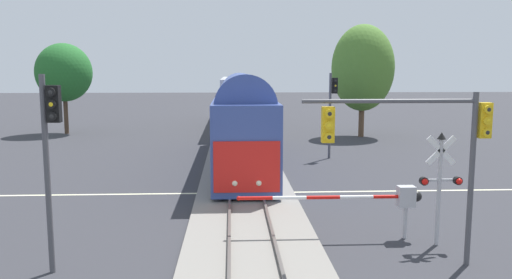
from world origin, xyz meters
name	(u,v)px	position (x,y,z in m)	size (l,w,h in m)	color
ground_plane	(245,193)	(0.00, 0.00, 0.00)	(220.00, 220.00, 0.00)	#333338
road_centre_stripe	(245,193)	(0.00, 0.00, 0.00)	(44.00, 0.20, 0.01)	beige
railway_track	(245,191)	(0.00, 0.00, 0.10)	(4.40, 80.00, 0.32)	gray
commuter_train	(239,107)	(0.00, 16.86, 2.79)	(3.04, 41.74, 5.16)	#384C93
crossing_gate_near	(385,199)	(4.48, -6.69, 1.39)	(6.21, 0.40, 1.80)	#B7B7BC
crossing_signal_mast	(440,177)	(6.02, -7.43, 2.26)	(1.36, 0.44, 3.70)	#B2B2B7
traffic_signal_near_right	(423,136)	(4.74, -9.13, 3.81)	(5.35, 0.38, 5.04)	#4C4C51
traffic_signal_near_left	(50,142)	(-5.55, -9.11, 3.71)	(0.53, 0.38, 5.54)	#4C4C51
traffic_signal_far_side	(332,102)	(5.84, 9.09, 3.68)	(0.53, 0.38, 5.49)	#4C4C51
oak_far_right	(363,68)	(10.56, 19.83, 5.86)	(5.28, 5.28, 9.52)	brown
pine_left_background	(64,73)	(-15.48, 23.20, 5.47)	(4.91, 4.91, 8.06)	#4C3828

